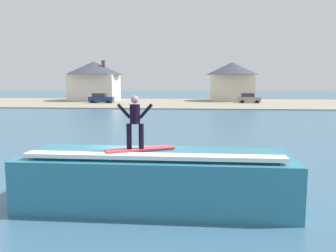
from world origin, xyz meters
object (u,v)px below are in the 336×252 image
(surfer, at_px, (135,119))
(car_far_shore, at_px, (249,98))
(house_with_chimney, at_px, (94,78))
(car_near_shore, at_px, (101,98))
(surfboard, at_px, (140,149))
(house_gabled_white, at_px, (232,79))
(wave_crest, at_px, (157,178))

(surfer, relative_size, car_far_shore, 0.42)
(surfer, bearing_deg, house_with_chimney, 108.00)
(car_near_shore, bearing_deg, surfboard, -72.80)
(car_near_shore, height_order, house_gabled_white, house_gabled_white)
(wave_crest, relative_size, surfboard, 4.01)
(car_far_shore, height_order, house_with_chimney, house_with_chimney)
(car_near_shore, relative_size, house_with_chimney, 0.39)
(surfboard, relative_size, surfer, 1.30)
(surfboard, xyz_separation_m, house_gabled_white, (7.96, 58.86, 2.46))
(car_far_shore, distance_m, house_gabled_white, 7.63)
(house_gabled_white, bearing_deg, surfboard, -97.70)
(surfboard, relative_size, car_near_shore, 0.50)
(wave_crest, relative_size, car_near_shore, 2.02)
(wave_crest, distance_m, car_far_shore, 53.08)
(surfboard, height_order, surfer, surfer)
(surfer, xyz_separation_m, car_far_shore, (10.53, 52.54, -1.90))
(surfer, xyz_separation_m, house_with_chimney, (-18.76, 57.72, 1.63))
(wave_crest, height_order, car_far_shore, wave_crest)
(surfboard, xyz_separation_m, house_with_chimney, (-18.91, 57.66, 2.58))
(car_far_shore, height_order, house_gabled_white, house_gabled_white)
(wave_crest, relative_size, surfer, 5.22)
(house_gabled_white, bearing_deg, surfer, -97.83)
(wave_crest, relative_size, house_with_chimney, 0.78)
(surfer, bearing_deg, wave_crest, 32.46)
(car_far_shore, relative_size, house_with_chimney, 0.36)
(surfboard, bearing_deg, car_near_shore, 107.20)
(house_gabled_white, bearing_deg, house_with_chimney, -177.43)
(car_far_shore, bearing_deg, surfer, -101.33)
(wave_crest, xyz_separation_m, car_near_shore, (-15.99, 49.79, 0.07))
(surfboard, relative_size, house_with_chimney, 0.20)
(wave_crest, height_order, car_near_shore, wave_crest)
(wave_crest, distance_m, surfboard, 1.17)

